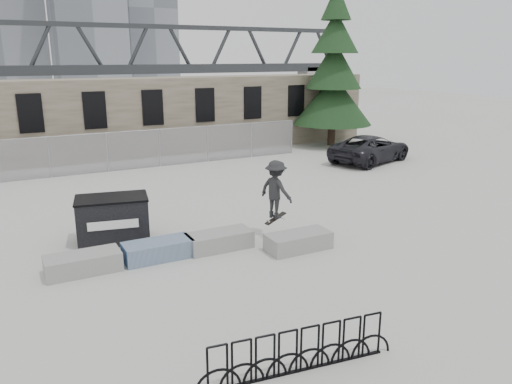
# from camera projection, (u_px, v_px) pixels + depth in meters

# --- Properties ---
(ground) EXTENTS (120.00, 120.00, 0.00)m
(ground) POSITION_uv_depth(u_px,v_px,m) (196.00, 255.00, 14.89)
(ground) COLOR #B3B3AE
(ground) RESTS_ON ground
(stone_wall) EXTENTS (36.00, 2.58, 4.50)m
(stone_wall) POSITION_uv_depth(u_px,v_px,m) (92.00, 120.00, 28.18)
(stone_wall) COLOR #69604D
(stone_wall) RESTS_ON ground
(chainlink_fence) EXTENTS (22.06, 0.06, 2.02)m
(chainlink_fence) POSITION_uv_depth(u_px,v_px,m) (107.00, 152.00, 25.30)
(chainlink_fence) COLOR gray
(chainlink_fence) RESTS_ON ground
(planter_far_left) EXTENTS (2.00, 0.90, 0.53)m
(planter_far_left) POSITION_uv_depth(u_px,v_px,m) (83.00, 262.00, 13.63)
(planter_far_left) COLOR gray
(planter_far_left) RESTS_ON ground
(planter_center_left) EXTENTS (2.00, 0.90, 0.53)m
(planter_center_left) POSITION_uv_depth(u_px,v_px,m) (158.00, 249.00, 14.57)
(planter_center_left) COLOR #2B4F82
(planter_center_left) RESTS_ON ground
(planter_center_right) EXTENTS (2.00, 0.90, 0.53)m
(planter_center_right) POSITION_uv_depth(u_px,v_px,m) (219.00, 240.00, 15.33)
(planter_center_right) COLOR gray
(planter_center_right) RESTS_ON ground
(planter_offset) EXTENTS (2.00, 0.90, 0.53)m
(planter_offset) POSITION_uv_depth(u_px,v_px,m) (298.00, 241.00, 15.25)
(planter_offset) COLOR gray
(planter_offset) RESTS_ON ground
(dumpster) EXTENTS (2.44, 1.76, 1.46)m
(dumpster) POSITION_uv_depth(u_px,v_px,m) (113.00, 219.00, 15.84)
(dumpster) COLOR black
(dumpster) RESTS_ON ground
(bike_rack) EXTENTS (4.02, 0.54, 0.90)m
(bike_rack) POSITION_uv_depth(u_px,v_px,m) (299.00, 351.00, 9.28)
(bike_rack) COLOR black
(bike_rack) RESTS_ON ground
(spruce_tree) EXTENTS (5.10, 5.10, 11.50)m
(spruce_tree) POSITION_uv_depth(u_px,v_px,m) (334.00, 75.00, 32.02)
(spruce_tree) COLOR #38281E
(spruce_tree) RESTS_ON ground
(truss_bridge) EXTENTS (70.00, 3.00, 9.80)m
(truss_bridge) POSITION_uv_depth(u_px,v_px,m) (116.00, 68.00, 65.29)
(truss_bridge) COLOR #2D3033
(truss_bridge) RESTS_ON ground
(suv) EXTENTS (5.89, 4.01, 1.50)m
(suv) POSITION_uv_depth(u_px,v_px,m) (371.00, 148.00, 27.81)
(suv) COLOR black
(suv) RESTS_ON ground
(skateboarder) EXTENTS (1.08, 1.39, 2.08)m
(skateboarder) POSITION_uv_depth(u_px,v_px,m) (276.00, 190.00, 16.00)
(skateboarder) COLOR black
(skateboarder) RESTS_ON ground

